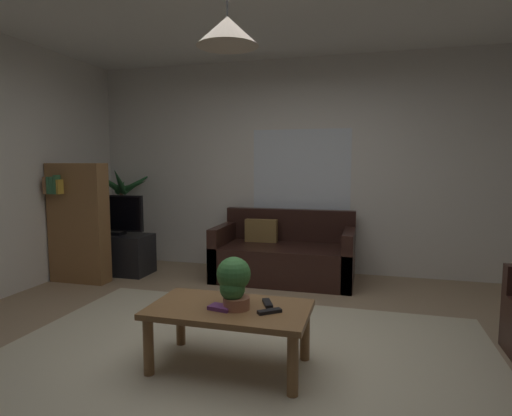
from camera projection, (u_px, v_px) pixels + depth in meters
The scene contains 15 objects.
floor at pixel (245, 354), 3.09m from camera, with size 5.59×4.99×0.02m, color #9E8466.
rug at pixel (237, 365), 2.90m from camera, with size 3.64×2.75×0.01m, color beige.
wall_back at pixel (301, 166), 5.37m from camera, with size 5.71×0.06×2.72m, color silver.
window_pane at pixel (301, 175), 5.35m from camera, with size 1.25×0.01×1.15m, color white.
couch_under_window at pixel (284, 257), 5.03m from camera, with size 1.64×0.84×0.82m.
coffee_table at pixel (229, 316), 2.84m from camera, with size 1.08×0.61×0.43m.
book_on_table_0 at pixel (221, 308), 2.77m from camera, with size 0.15×0.10×0.03m, color #72387F.
remote_on_table_0 at pixel (270, 311), 2.71m from camera, with size 0.05×0.16×0.02m, color black.
remote_on_table_1 at pixel (267, 303), 2.87m from camera, with size 0.05×0.16×0.02m, color black.
potted_plant_on_table at pixel (234, 281), 2.79m from camera, with size 0.23×0.23×0.35m.
tv_stand at pixel (116, 254), 5.33m from camera, with size 0.90×0.44×0.50m, color black.
tv at pixel (114, 214), 5.25m from camera, with size 0.80×0.16×0.50m.
potted_palm_corner at pixel (123, 220), 5.76m from camera, with size 0.88×0.87×1.38m.
bookshelf_corner at pixel (78, 222), 4.89m from camera, with size 0.70×0.31×1.40m.
pendant_lamp at pixel (227, 31), 2.64m from camera, with size 0.40×0.40×0.58m.
Camera 1 is at (0.85, -2.84, 1.40)m, focal length 29.29 mm.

